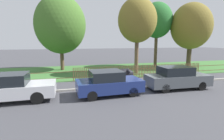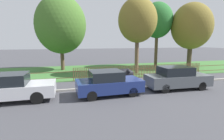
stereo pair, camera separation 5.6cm
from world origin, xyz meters
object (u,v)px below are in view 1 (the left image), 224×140
at_px(tree_mid_park, 157,21).
at_px(tree_far_left, 191,26).
at_px(tree_behind_motorcycle, 137,21).
at_px(parked_car_black_saloon, 108,83).
at_px(covered_motorcycle, 123,73).
at_px(parked_car_silver_hatchback, 9,88).
at_px(tree_nearest_kerb, 60,25).
at_px(parked_car_navy_estate, 177,78).

xyz_separation_m(tree_mid_park, tree_far_left, (3.48, -1.83, -0.76)).
distance_m(tree_behind_motorcycle, tree_mid_park, 5.71).
relative_size(parked_car_black_saloon, covered_motorcycle, 1.97).
relative_size(parked_car_silver_hatchback, parked_car_black_saloon, 1.16).
xyz_separation_m(parked_car_silver_hatchback, tree_behind_motorcycle, (9.75, 5.84, 4.35)).
height_order(tree_mid_park, tree_far_left, tree_mid_park).
xyz_separation_m(parked_car_silver_hatchback, covered_motorcycle, (7.35, 2.89, -0.13)).
distance_m(covered_motorcycle, tree_behind_motorcycle, 5.88).
distance_m(parked_car_silver_hatchback, tree_nearest_kerb, 10.99).
relative_size(parked_car_silver_hatchback, tree_mid_park, 0.58).
distance_m(parked_car_black_saloon, tree_far_left, 15.11).
height_order(parked_car_silver_hatchback, tree_mid_park, tree_mid_park).
bearing_deg(parked_car_navy_estate, tree_mid_park, 70.65).
relative_size(parked_car_black_saloon, parked_car_navy_estate, 0.91).
height_order(parked_car_navy_estate, tree_far_left, tree_far_left).
distance_m(parked_car_navy_estate, tree_far_left, 11.58).
distance_m(parked_car_navy_estate, tree_behind_motorcycle, 7.43).
bearing_deg(parked_car_navy_estate, tree_far_left, 49.47).
bearing_deg(tree_behind_motorcycle, parked_car_navy_estate, -86.17).
distance_m(tree_nearest_kerb, tree_behind_motorcycle, 8.17).
distance_m(tree_nearest_kerb, tree_far_left, 14.95).
height_order(parked_car_silver_hatchback, tree_nearest_kerb, tree_nearest_kerb).
bearing_deg(tree_far_left, covered_motorcycle, -153.92).
xyz_separation_m(parked_car_black_saloon, tree_nearest_kerb, (-2.74, 10.10, 4.16)).
bearing_deg(parked_car_black_saloon, tree_nearest_kerb, 103.34).
bearing_deg(covered_motorcycle, tree_behind_motorcycle, 53.25).
relative_size(parked_car_navy_estate, tree_nearest_kerb, 0.54).
xyz_separation_m(parked_car_navy_estate, tree_nearest_kerb, (-7.52, 10.00, 4.14)).
bearing_deg(tree_behind_motorcycle, parked_car_silver_hatchback, -149.08).
bearing_deg(tree_nearest_kerb, tree_mid_park, -0.89).
height_order(parked_car_navy_estate, tree_nearest_kerb, tree_nearest_kerb).
xyz_separation_m(covered_motorcycle, tree_nearest_kerb, (-4.72, 6.95, 4.26)).
relative_size(parked_car_black_saloon, tree_nearest_kerb, 0.49).
distance_m(parked_car_black_saloon, covered_motorcycle, 3.72).
bearing_deg(tree_mid_park, covered_motorcycle, -134.31).
xyz_separation_m(parked_car_black_saloon, parked_car_navy_estate, (4.78, 0.10, 0.02)).
relative_size(covered_motorcycle, tree_nearest_kerb, 0.25).
height_order(parked_car_black_saloon, tree_behind_motorcycle, tree_behind_motorcycle).
relative_size(tree_nearest_kerb, tree_far_left, 1.05).
bearing_deg(parked_car_navy_estate, tree_nearest_kerb, 128.78).
relative_size(tree_behind_motorcycle, tree_mid_park, 0.93).
bearing_deg(tree_far_left, parked_car_navy_estate, -132.37).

